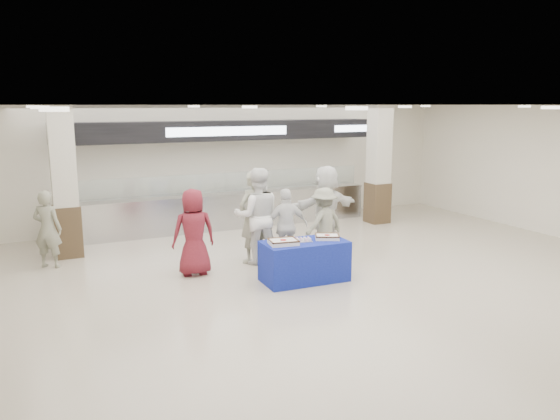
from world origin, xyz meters
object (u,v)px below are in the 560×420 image
soldier_a (252,217)px  chef_tall (257,216)px  sheet_cake_left (283,242)px  civilian_maroon (194,232)px  chef_short (287,226)px  soldier_bg (48,229)px  display_table (304,261)px  sheet_cake_right (327,236)px  soldier_b (324,223)px  civilian_white (326,209)px  cupcake_tray (302,240)px

soldier_a → chef_tall: chef_tall is taller
sheet_cake_left → civilian_maroon: civilian_maroon is taller
chef_short → soldier_bg: size_ratio=0.99×
display_table → soldier_bg: (-4.20, 2.95, 0.41)m
sheet_cake_right → soldier_a: bearing=118.7°
soldier_a → soldier_bg: 4.07m
soldier_a → soldier_b: (1.48, -0.35, -0.20)m
display_table → soldier_b: soldier_b is taller
chef_tall → civilian_white: bearing=-156.8°
display_table → soldier_a: size_ratio=0.81×
display_table → cupcake_tray: size_ratio=3.86×
cupcake_tray → civilian_maroon: (-1.68, 1.20, 0.06)m
soldier_b → display_table: bearing=33.9°
sheet_cake_left → sheet_cake_right: bearing=0.9°
soldier_bg → display_table: bearing=176.1°
soldier_a → chef_short: soldier_a is taller
chef_short → display_table: bearing=86.2°
civilian_white → soldier_bg: bearing=-17.9°
sheet_cake_right → civilian_maroon: civilian_maroon is taller
civilian_maroon → civilian_white: size_ratio=0.87×
soldier_bg → soldier_b: bearing=-167.2°
civilian_maroon → soldier_a: bearing=-163.2°
cupcake_tray → chef_short: size_ratio=0.26×
sheet_cake_left → chef_tall: 1.50m
sheet_cake_left → chef_short: chef_short is taller
soldier_bg → civilian_maroon: bearing=176.5°
cupcake_tray → civilian_maroon: size_ratio=0.24×
cupcake_tray → sheet_cake_left: bearing=-170.5°
soldier_a → civilian_white: (1.79, 0.10, 0.01)m
soldier_a → civilian_maroon: bearing=-11.5°
display_table → chef_tall: chef_tall is taller
civilian_maroon → chef_short: bearing=-178.2°
chef_tall → cupcake_tray: bearing=117.8°
chef_short → soldier_b: size_ratio=1.03×
civilian_maroon → soldier_a: 1.38m
display_table → soldier_b: (1.09, 1.19, 0.38)m
chef_short → soldier_bg: (-4.41, 1.78, 0.01)m
chef_tall → soldier_b: bearing=-173.8°
sheet_cake_left → civilian_maroon: size_ratio=0.33×
civilian_maroon → civilian_white: bearing=-168.7°
cupcake_tray → soldier_bg: 5.08m
chef_tall → soldier_b: 1.45m
soldier_a → soldier_b: bearing=141.9°
civilian_maroon → soldier_b: 2.81m
cupcake_tray → soldier_bg: soldier_bg is taller
chef_short → civilian_white: bearing=-152.0°
civilian_maroon → chef_short: 1.93m
display_table → sheet_cake_left: sheet_cake_left is taller
soldier_b → chef_short: bearing=-12.2°
sheet_cake_right → chef_short: bearing=102.4°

